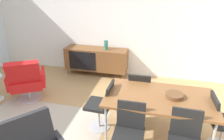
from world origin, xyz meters
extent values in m
plane|color=tan|center=(0.00, 0.00, 0.00)|extent=(8.32, 8.32, 0.00)
cube|color=white|center=(0.00, 2.60, 1.40)|extent=(6.80, 0.12, 2.80)
cube|color=brown|center=(-0.28, 2.30, 0.44)|extent=(1.60, 0.44, 0.56)
cube|color=black|center=(-0.58, 2.08, 0.44)|extent=(0.70, 0.01, 0.48)
cylinder|color=brown|center=(-1.02, 2.13, 0.08)|extent=(0.03, 0.03, 0.16)
cylinder|color=brown|center=(0.46, 2.13, 0.08)|extent=(0.03, 0.03, 0.16)
cylinder|color=brown|center=(-1.02, 2.47, 0.08)|extent=(0.03, 0.03, 0.16)
cylinder|color=brown|center=(0.46, 2.47, 0.08)|extent=(0.03, 0.03, 0.16)
cylinder|color=#337266|center=(-0.01, 2.30, 0.83)|extent=(0.10, 0.10, 0.23)
cube|color=brown|center=(1.37, 0.27, 0.72)|extent=(1.60, 0.90, 0.04)
cylinder|color=#B7B7BC|center=(0.65, -0.12, 0.35)|extent=(0.04, 0.04, 0.70)
cylinder|color=#B7B7BC|center=(0.65, 0.66, 0.35)|extent=(0.04, 0.04, 0.70)
cylinder|color=#B7B7BC|center=(2.09, 0.66, 0.35)|extent=(0.04, 0.04, 0.70)
cylinder|color=brown|center=(1.58, 0.30, 0.77)|extent=(0.26, 0.26, 0.06)
cube|color=black|center=(1.02, -0.35, 0.45)|extent=(0.40, 0.40, 0.05)
cube|color=black|center=(1.01, -0.17, 0.67)|extent=(0.38, 0.09, 0.38)
cube|color=black|center=(1.72, -0.17, 0.67)|extent=(0.38, 0.10, 0.38)
cube|color=black|center=(1.02, 0.89, 0.45)|extent=(0.41, 0.41, 0.05)
cube|color=black|center=(1.02, 0.71, 0.67)|extent=(0.38, 0.09, 0.38)
cylinder|color=#B7B7BC|center=(1.02, 0.89, 0.21)|extent=(0.04, 0.04, 0.42)
cylinder|color=#B7B7BC|center=(1.02, 0.89, 0.01)|extent=(0.36, 0.36, 0.01)
cube|color=black|center=(2.14, 0.26, 0.67)|extent=(0.11, 0.38, 0.38)
cylinder|color=#B7B7BC|center=(2.32, 0.27, 0.21)|extent=(0.04, 0.04, 0.42)
cube|color=black|center=(0.42, 0.27, 0.45)|extent=(0.41, 0.41, 0.05)
cube|color=black|center=(0.60, 0.27, 0.67)|extent=(0.10, 0.38, 0.38)
cylinder|color=#B7B7BC|center=(0.42, 0.27, 0.21)|extent=(0.04, 0.04, 0.42)
cylinder|color=#B7B7BC|center=(0.42, 0.27, 0.01)|extent=(0.36, 0.36, 0.01)
cube|color=red|center=(-1.30, 0.82, 0.38)|extent=(0.80, 0.79, 0.20)
cube|color=red|center=(-1.18, 0.61, 0.69)|extent=(0.65, 0.54, 0.51)
cube|color=red|center=(-1.01, 0.98, 0.46)|extent=(0.31, 0.47, 0.28)
cube|color=red|center=(-1.58, 0.65, 0.46)|extent=(0.31, 0.47, 0.28)
cylinder|color=#B7B7BC|center=(-1.30, 0.82, 0.14)|extent=(0.06, 0.06, 0.28)
cylinder|color=#B7B7BC|center=(-1.30, 0.82, 0.01)|extent=(0.48, 0.48, 0.02)
cube|color=#262628|center=(-0.07, -0.89, 0.69)|extent=(0.59, 0.64, 0.51)
cube|color=#B7AD99|center=(-0.59, -0.11, 0.00)|extent=(2.20, 1.70, 0.01)
camera|label=1|loc=(1.31, -2.45, 2.33)|focal=33.10mm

